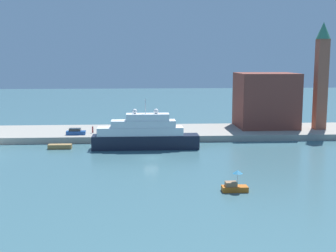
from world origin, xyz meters
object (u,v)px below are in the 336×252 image
object	(u,v)px
small_motorboat	(234,185)
bell_tower	(321,72)
large_yacht	(144,135)
parked_car	(76,132)
mooring_bollard	(182,133)
work_barge	(60,146)
person_figure	(93,130)
harbor_building	(266,100)

from	to	relation	value
small_motorboat	bell_tower	distance (m)	58.28
large_yacht	parked_car	bearing A→B (deg)	147.19
mooring_bollard	bell_tower	bearing A→B (deg)	11.41
large_yacht	bell_tower	distance (m)	48.15
work_barge	person_figure	world-z (taller)	person_figure
small_motorboat	mooring_bollard	world-z (taller)	small_motorboat
harbor_building	person_figure	bearing A→B (deg)	-171.36
bell_tower	mooring_bollard	distance (m)	38.56
work_barge	parked_car	xyz separation A→B (m)	(2.12, 9.23, 1.63)
large_yacht	harbor_building	size ratio (longest dim) A/B	1.54
work_barge	mooring_bollard	bearing A→B (deg)	13.82
work_barge	bell_tower	xyz separation A→B (m)	(62.05, 13.70, 15.25)
bell_tower	parked_car	size ratio (longest dim) A/B	5.96
harbor_building	parked_car	world-z (taller)	harbor_building
small_motorboat	person_figure	size ratio (longest dim) A/B	2.21
work_barge	harbor_building	xyz separation A→B (m)	(49.52, 18.02, 7.95)
harbor_building	person_figure	xyz separation A→B (m)	(-43.68, -6.64, -6.16)
large_yacht	person_figure	distance (m)	17.38
work_barge	bell_tower	bearing A→B (deg)	12.45
large_yacht	person_figure	xyz separation A→B (m)	(-12.17, 12.39, -0.75)
harbor_building	parked_car	bearing A→B (deg)	-169.49
bell_tower	mooring_bollard	xyz separation A→B (m)	(-35.29, -7.12, -13.82)
bell_tower	person_figure	distance (m)	57.85
large_yacht	bell_tower	xyz separation A→B (m)	(44.04, 14.71, 12.72)
small_motorboat	person_figure	bearing A→B (deg)	119.19
work_barge	mooring_bollard	size ratio (longest dim) A/B	5.70
work_barge	parked_car	bearing A→B (deg)	77.06
small_motorboat	person_figure	distance (m)	51.03
large_yacht	work_barge	xyz separation A→B (m)	(-18.00, 1.01, -2.53)
small_motorboat	harbor_building	distance (m)	55.03
large_yacht	small_motorboat	distance (m)	34.62
person_figure	mooring_bollard	world-z (taller)	person_figure
work_barge	person_figure	bearing A→B (deg)	62.86
mooring_bollard	small_motorboat	bearing A→B (deg)	-84.32
parked_car	bell_tower	bearing A→B (deg)	4.27
harbor_building	work_barge	bearing A→B (deg)	-160.00
bell_tower	large_yacht	bearing A→B (deg)	-161.53
large_yacht	parked_car	xyz separation A→B (m)	(-15.88, 10.24, -0.90)
bell_tower	mooring_bollard	size ratio (longest dim) A/B	30.47
work_barge	harbor_building	bearing A→B (deg)	20.00
harbor_building	mooring_bollard	distance (m)	26.29
large_yacht	bell_tower	size ratio (longest dim) A/B	0.86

